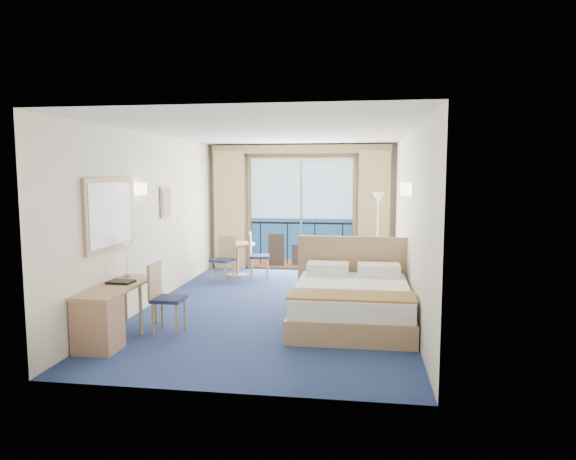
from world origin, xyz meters
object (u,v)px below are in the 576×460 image
object	(u,v)px
nightstand	(390,284)
desk	(102,317)
table_chair_b	(224,256)
desk_chair	(163,293)
table_chair_a	(255,253)
round_table	(237,251)
floor_lamp	(378,214)
bed	(352,301)
armchair	(379,263)

from	to	relation	value
nightstand	desk	xyz separation A→B (m)	(-3.52, -2.86, 0.11)
nightstand	table_chair_b	distance (m)	3.29
desk_chair	table_chair_b	distance (m)	3.23
desk	table_chair_a	distance (m)	4.39
round_table	table_chair_a	size ratio (longest dim) A/B	0.81
floor_lamp	round_table	world-z (taller)	floor_lamp
floor_lamp	table_chair_b	distance (m)	3.07
table_chair_a	table_chair_b	bearing A→B (deg)	112.18
bed	armchair	xyz separation A→B (m)	(0.47, 2.93, 0.04)
desk	desk_chair	world-z (taller)	desk_chair
bed	floor_lamp	distance (m)	3.12
nightstand	table_chair_b	size ratio (longest dim) A/B	0.62
table_chair_a	table_chair_b	distance (m)	0.64
bed	round_table	bearing A→B (deg)	128.40
armchair	table_chair_b	distance (m)	3.00
armchair	desk	distance (m)	5.55
desk	desk_chair	xyz separation A→B (m)	(0.47, 0.72, 0.14)
bed	round_table	xyz separation A→B (m)	(-2.38, 3.00, 0.20)
floor_lamp	bed	bearing A→B (deg)	-98.37
desk_chair	table_chair_a	distance (m)	3.60
table_chair_a	table_chair_b	world-z (taller)	table_chair_a
round_table	table_chair_b	distance (m)	0.53
floor_lamp	desk	bearing A→B (deg)	-127.38
desk_chair	table_chair_b	world-z (taller)	desk_chair
nightstand	floor_lamp	distance (m)	1.85
nightstand	round_table	size ratio (longest dim) A/B	0.73
nightstand	desk_chair	size ratio (longest dim) A/B	0.59
desk	round_table	size ratio (longest dim) A/B	1.95
bed	round_table	size ratio (longest dim) A/B	2.80
floor_lamp	desk_chair	bearing A→B (deg)	-128.18
bed	table_chair_a	distance (m)	3.44
floor_lamp	nightstand	bearing A→B (deg)	-83.88
nightstand	desk_chair	bearing A→B (deg)	-144.87
desk	armchair	bearing A→B (deg)	52.36
armchair	round_table	size ratio (longest dim) A/B	1.03
armchair	desk	bearing A→B (deg)	26.86
bed	floor_lamp	xyz separation A→B (m)	(0.43, 2.92, 0.99)
bed	desk	world-z (taller)	bed
floor_lamp	round_table	distance (m)	2.92
nightstand	armchair	distance (m)	1.54
desk	bed	bearing A→B (deg)	26.60
round_table	armchair	bearing A→B (deg)	-1.51
round_table	table_chair_b	size ratio (longest dim) A/B	0.85
table_chair_b	desk	bearing A→B (deg)	-78.36
armchair	round_table	xyz separation A→B (m)	(-2.85, 0.07, 0.16)
table_chair_b	bed	bearing A→B (deg)	-27.13
bed	table_chair_a	world-z (taller)	bed
armchair	bed	bearing A→B (deg)	55.48
bed	nightstand	size ratio (longest dim) A/B	3.86
armchair	table_chair_a	bearing A→B (deg)	-22.94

